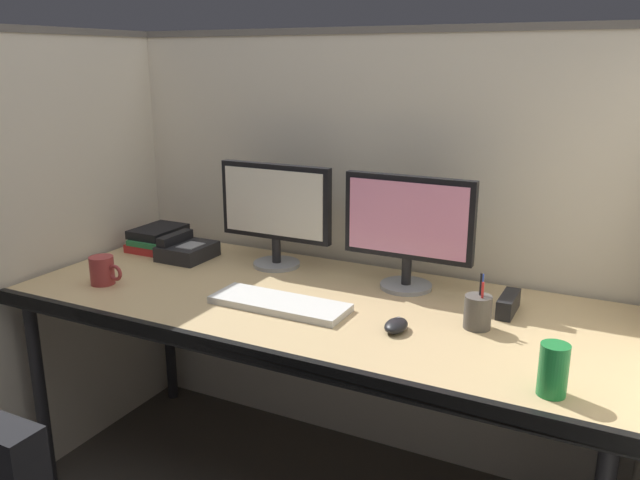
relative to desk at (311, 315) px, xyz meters
The scene contains 13 objects.
cubicle_partition_rear 0.47m from the desk, 90.00° to the left, with size 2.21×0.06×1.57m.
cubicle_partition_left 1.00m from the desk, behind, with size 0.06×1.41×1.57m.
desk is the anchor object (origin of this frame).
monitor_left 0.46m from the desk, 137.66° to the left, with size 0.43×0.17×0.37m.
monitor_right 0.42m from the desk, 46.45° to the left, with size 0.43×0.17×0.37m.
keyboard_main 0.13m from the desk, 121.45° to the right, with size 0.43×0.15×0.02m, color silver.
computer_mouse 0.35m from the desk, 18.15° to the right, with size 0.06×0.10×0.04m.
desk_phone 0.66m from the desk, 164.27° to the left, with size 0.17×0.19×0.09m.
red_stapler 0.60m from the desk, 16.85° to the left, with size 0.04×0.15×0.06m, color black.
soda_can 0.81m from the desk, 20.13° to the right, with size 0.07×0.07×0.12m, color #197233.
book_stack 0.85m from the desk, 164.02° to the left, with size 0.17×0.22×0.08m.
coffee_mug 0.72m from the desk, 165.28° to the right, with size 0.13×0.08×0.09m.
pen_cup 0.53m from the desk, ahead, with size 0.08×0.08×0.16m.
Camera 1 is at (0.88, -1.39, 1.47)m, focal length 36.29 mm.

